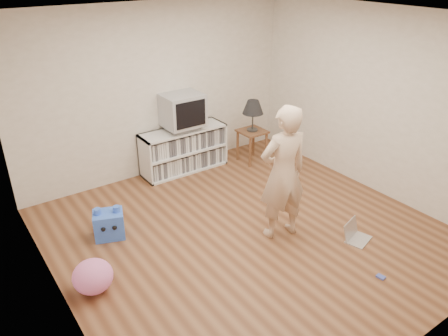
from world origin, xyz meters
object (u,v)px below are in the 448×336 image
crt_tv (182,110)px  plush_blue (109,224)px  person (283,174)px  dvd_deck (183,127)px  media_unit (183,149)px  plush_pink (93,276)px  side_table (252,138)px  table_lamp (253,108)px  laptop (355,234)px

crt_tv → plush_blue: size_ratio=1.38×
crt_tv → person: (0.05, -2.26, -0.18)m
dvd_deck → person: size_ratio=0.27×
media_unit → plush_pink: bearing=-139.0°
media_unit → plush_blue: media_unit is taller
media_unit → side_table: media_unit is taller
side_table → person: bearing=-119.1°
person → crt_tv: bearing=-78.2°
side_table → table_lamp: size_ratio=1.07×
side_table → plush_blue: 2.92m
media_unit → plush_blue: 2.05m
dvd_deck → laptop: bearing=-75.8°
side_table → laptop: 2.57m
table_lamp → plush_blue: 3.01m
crt_tv → table_lamp: size_ratio=1.17×
plush_pink → person: bearing=-8.4°
crt_tv → side_table: crt_tv is taller
plush_blue → dvd_deck: bearing=53.0°
media_unit → plush_blue: bearing=-147.2°
media_unit → side_table: (1.10, -0.39, 0.07)m
person → media_unit: bearing=-78.2°
person → laptop: person is taller
media_unit → side_table: size_ratio=2.55×
plush_blue → person: bearing=-12.9°
plush_blue → plush_pink: (-0.51, -0.83, 0.00)m
table_lamp → plush_pink: 3.75m
plush_blue → plush_pink: plush_blue is taller
crt_tv → plush_pink: bearing=-139.2°
dvd_deck → plush_blue: bearing=-147.5°
side_table → plush_blue: (-2.82, -0.72, -0.24)m
side_table → laptop: side_table is taller
dvd_deck → plush_pink: 2.99m
media_unit → side_table: 1.17m
person → dvd_deck: bearing=-78.2°
crt_tv → plush_pink: size_ratio=1.44×
side_table → table_lamp: table_lamp is taller
crt_tv → laptop: (0.73, -2.88, -0.96)m
side_table → media_unit: bearing=160.7°
dvd_deck → plush_pink: dvd_deck is taller
media_unit → table_lamp: table_lamp is taller
laptop → media_unit: bearing=87.8°
crt_tv → dvd_deck: bearing=90.0°
side_table → laptop: bearing=-98.4°
laptop → plush_pink: size_ratio=0.94×
table_lamp → dvd_deck: bearing=161.4°
table_lamp → plush_pink: table_lamp is taller
dvd_deck → plush_pink: bearing=-139.2°
dvd_deck → laptop: 3.05m
crt_tv → laptop: crt_tv is taller
crt_tv → side_table: bearing=-18.4°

